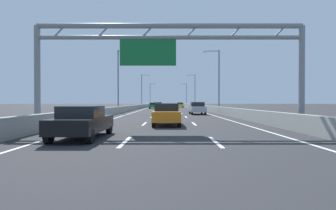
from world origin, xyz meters
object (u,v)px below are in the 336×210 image
green_car (154,106)px  blue_car (157,105)px  red_car (161,104)px  orange_car (167,114)px  streetlamp_left_distant (151,93)px  sign_gantry (168,48)px  streetlamp_left_far (143,89)px  yellow_car (181,105)px  streetlamp_right_mid (218,77)px  silver_car (198,108)px  streetlamp_right_far (195,89)px  black_car (84,122)px  streetlamp_right_distant (187,93)px  streetlamp_left_mid (121,77)px

green_car → blue_car: bearing=89.2°
red_car → green_car: size_ratio=0.97×
orange_car → streetlamp_left_distant: bearing=94.3°
sign_gantry → green_car: (-3.46, 48.84, -4.12)m
streetlamp_left_far → yellow_car: (10.90, 0.74, -4.65)m
streetlamp_right_mid → silver_car: 8.81m
streetlamp_right_far → orange_car: 60.93m
streetlamp_right_mid → black_car: size_ratio=2.11×
streetlamp_left_distant → green_car: 51.21m
silver_car → yellow_car: 44.47m
streetlamp_right_distant → streetlamp_left_far: bearing=-111.8°
streetlamp_right_far → streetlamp_right_distant: bearing=90.0°
streetlamp_right_far → streetlamp_left_distant: size_ratio=1.00×
green_car → red_car: bearing=89.9°
blue_car → red_car: red_car is taller
streetlamp_right_far → black_car: bearing=-99.6°
streetlamp_right_far → streetlamp_right_distant: (0.00, 37.24, 0.00)m
streetlamp_left_far → green_car: 14.89m
silver_car → blue_car: bearing=99.1°
streetlamp_right_mid → red_car: 73.13m
streetlamp_right_mid → streetlamp_right_distant: bearing=90.0°
blue_car → black_car: (-0.42, -67.60, -0.04)m
streetlamp_left_mid → red_car: size_ratio=2.25×
red_car → orange_car: bearing=-88.0°
streetlamp_left_distant → black_car: 104.44m
streetlamp_left_mid → streetlamp_left_far: (0.00, 37.24, 0.00)m
streetlamp_right_distant → red_car: (-10.97, -2.33, -4.63)m
streetlamp_left_mid → streetlamp_right_distant: same height
streetlamp_right_distant → silver_car: streetlamp_right_distant is taller
blue_car → black_car: size_ratio=1.00×
streetlamp_left_mid → blue_car: bearing=83.9°
streetlamp_right_mid → streetlamp_left_distant: (-14.93, 74.49, 0.00)m
black_car → yellow_car: bearing=83.9°
orange_car → silver_car: size_ratio=0.96×
blue_car → yellow_car: blue_car is taller
red_car → streetlamp_right_far: bearing=-72.6°
streetlamp_left_distant → red_car: 6.53m
streetlamp_left_distant → red_car: (3.97, -2.33, -4.63)m
streetlamp_right_far → sign_gantry: bearing=-97.0°
streetlamp_left_distant → streetlamp_right_distant: (14.93, 0.00, 0.00)m
streetlamp_left_distant → silver_car: streetlamp_left_distant is taller
streetlamp_left_far → streetlamp_right_distant: same height
red_car → streetlamp_right_distant: bearing=12.0°
green_car → yellow_car: bearing=63.8°
sign_gantry → streetlamp_right_mid: streetlamp_right_mid is taller
streetlamp_left_mid → streetlamp_left_distant: (0.00, 74.49, 0.00)m
streetlamp_left_far → yellow_car: 11.88m
silver_car → yellow_car: size_ratio=1.00×
streetlamp_left_mid → streetlamp_left_distant: bearing=90.0°
streetlamp_left_mid → black_car: (3.63, -29.79, -4.67)m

